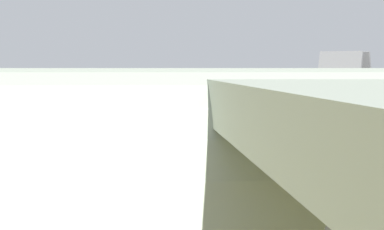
% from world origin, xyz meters
% --- Properties ---
extents(ground_plane, '(400.00, 400.00, 0.00)m').
position_xyz_m(ground_plane, '(0.00, 0.00, 0.00)').
color(ground_plane, slate).
extents(runway_strip, '(240.00, 26.00, 0.02)m').
position_xyz_m(runway_strip, '(-0.02, 0.00, 0.01)').
color(runway_strip, '#363735').
rests_on(runway_strip, ground).
extents(fighter_jet, '(18.06, 14.60, 5.71)m').
position_xyz_m(fighter_jet, '(-3.46, 0.49, 2.50)').
color(fighter_jet, gray).
rests_on(fighter_jet, ground).
extents(marker_cone_mid, '(0.44, 0.44, 0.55)m').
position_xyz_m(marker_cone_mid, '(3.10, -13.28, 0.28)').
color(marker_cone_mid, orange).
rests_on(marker_cone_mid, ground).
extents(marker_cone_far, '(0.44, 0.44, 0.55)m').
position_xyz_m(marker_cone_far, '(14.73, -13.28, 0.28)').
color(marker_cone_far, orange).
rests_on(marker_cone_far, ground).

